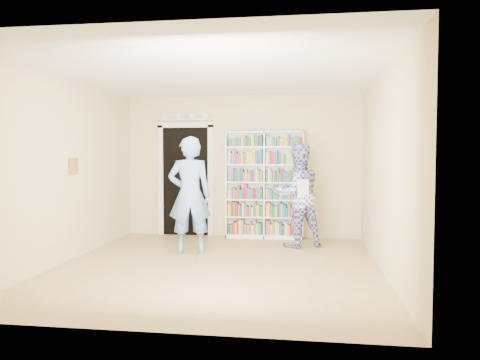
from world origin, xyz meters
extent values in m
plane|color=olive|center=(0.00, 0.00, 0.00)|extent=(5.00, 5.00, 0.00)
plane|color=white|center=(0.00, 0.00, 2.70)|extent=(5.00, 5.00, 0.00)
plane|color=beige|center=(0.00, 2.50, 1.35)|extent=(4.50, 0.00, 4.50)
plane|color=beige|center=(-2.25, 0.00, 1.35)|extent=(0.00, 5.00, 5.00)
plane|color=beige|center=(2.25, 0.00, 1.35)|extent=(0.00, 5.00, 5.00)
cube|color=white|center=(0.46, 2.34, 1.00)|extent=(1.46, 0.27, 2.01)
cube|color=white|center=(0.46, 2.34, 1.00)|extent=(0.02, 0.27, 2.01)
cube|color=black|center=(-1.10, 2.48, 1.05)|extent=(0.90, 0.03, 2.10)
cube|color=white|center=(-1.60, 2.47, 1.05)|extent=(0.10, 0.06, 2.20)
cube|color=white|center=(-0.60, 2.47, 1.05)|extent=(0.10, 0.06, 2.20)
cube|color=white|center=(-1.10, 2.47, 2.15)|extent=(1.10, 0.06, 0.10)
cube|color=white|center=(-1.10, 2.46, 2.25)|extent=(1.10, 0.08, 0.02)
cube|color=brown|center=(-2.23, 0.20, 1.40)|extent=(0.03, 0.25, 0.25)
imported|color=#5D8CD0|center=(-0.60, 0.83, 0.93)|extent=(0.76, 0.58, 1.86)
imported|color=#313597|center=(1.09, 1.61, 0.88)|extent=(1.06, 0.97, 1.76)
cube|color=white|center=(1.18, 1.34, 1.02)|extent=(0.19, 0.11, 0.30)
camera|label=1|loc=(1.23, -6.39, 1.56)|focal=35.00mm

